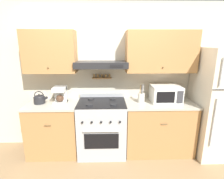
# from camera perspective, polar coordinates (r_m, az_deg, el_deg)

# --- Properties ---
(ground_plane) EXTENTS (16.00, 16.00, 0.00)m
(ground_plane) POSITION_cam_1_polar(r_m,az_deg,el_deg) (3.10, -3.31, -22.43)
(ground_plane) COLOR #937551
(wall_back) EXTENTS (5.20, 0.46, 2.55)m
(wall_back) POSITION_cam_1_polar(r_m,az_deg,el_deg) (3.10, -2.19, 6.25)
(wall_back) COLOR beige
(wall_back) RESTS_ON ground_plane
(counter_left) EXTENTS (0.86, 0.63, 0.90)m
(counter_left) POSITION_cam_1_polar(r_m,az_deg,el_deg) (3.26, -18.28, -11.84)
(counter_left) COLOR #AD7A47
(counter_left) RESTS_ON ground_plane
(counter_right) EXTENTS (1.17, 0.63, 0.90)m
(counter_right) POSITION_cam_1_polar(r_m,az_deg,el_deg) (3.25, 14.73, -11.66)
(counter_right) COLOR #AD7A47
(counter_right) RESTS_ON ground_plane
(stove_range) EXTENTS (0.79, 0.67, 1.00)m
(stove_range) POSITION_cam_1_polar(r_m,az_deg,el_deg) (3.10, -3.28, -12.19)
(stove_range) COLOR #ADAFB5
(stove_range) RESTS_ON ground_plane
(refrigerator) EXTENTS (0.69, 0.75, 1.82)m
(refrigerator) POSITION_cam_1_polar(r_m,az_deg,el_deg) (3.42, 31.09, -3.81)
(refrigerator) COLOR beige
(refrigerator) RESTS_ON ground_plane
(tea_kettle) EXTENTS (0.23, 0.18, 0.21)m
(tea_kettle) POSITION_cam_1_polar(r_m,az_deg,el_deg) (3.16, -22.60, -2.82)
(tea_kettle) COLOR #232326
(tea_kettle) RESTS_ON counter_left
(coffee_maker) EXTENTS (0.20, 0.23, 0.28)m
(coffee_maker) POSITION_cam_1_polar(r_m,az_deg,el_deg) (3.05, -16.50, -1.61)
(coffee_maker) COLOR white
(coffee_maker) RESTS_ON counter_left
(microwave) EXTENTS (0.48, 0.39, 0.28)m
(microwave) POSITION_cam_1_polar(r_m,az_deg,el_deg) (3.10, 17.05, -1.39)
(microwave) COLOR white
(microwave) RESTS_ON counter_right
(utensil_crock) EXTENTS (0.11, 0.11, 0.31)m
(utensil_crock) POSITION_cam_1_polar(r_m,az_deg,el_deg) (3.00, 9.52, -2.63)
(utensil_crock) COLOR silver
(utensil_crock) RESTS_ON counter_right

